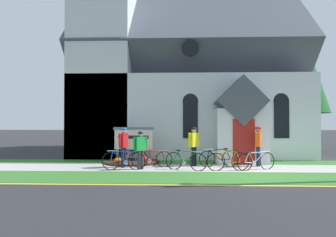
{
  "coord_description": "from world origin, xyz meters",
  "views": [
    {
      "loc": [
        -2.56,
        -10.91,
        1.9
      ],
      "look_at": [
        -3.09,
        3.36,
        2.13
      ],
      "focal_mm": 31.78,
      "sensor_mm": 36.0,
      "label": 1
    }
  ],
  "objects": [
    {
      "name": "ground",
      "position": [
        0.0,
        4.0,
        0.0
      ],
      "size": [
        140.0,
        140.0,
        0.0
      ],
      "primitive_type": "plane",
      "color": "#2B2B2D"
    },
    {
      "name": "sidewalk_slab",
      "position": [
        -1.98,
        1.77,
        0.01
      ],
      "size": [
        32.0,
        2.08,
        0.01
      ],
      "primitive_type": "cube",
      "color": "#B7B5AD",
      "rests_on": "ground"
    },
    {
      "name": "grass_verge",
      "position": [
        -1.98,
        -0.42,
        0.0
      ],
      "size": [
        32.0,
        2.32,
        0.01
      ],
      "primitive_type": "cube",
      "color": "#38722D",
      "rests_on": "ground"
    },
    {
      "name": "church_lawn",
      "position": [
        -1.98,
        3.64,
        0.0
      ],
      "size": [
        24.0,
        1.66,
        0.01
      ],
      "primitive_type": "cube",
      "color": "#38722D",
      "rests_on": "ground"
    },
    {
      "name": "curb_paint_stripe",
      "position": [
        -1.98,
        -1.73,
        0.0
      ],
      "size": [
        28.0,
        0.16,
        0.01
      ],
      "primitive_type": "cube",
      "color": "yellow",
      "rests_on": "ground"
    },
    {
      "name": "church_building",
      "position": [
        -2.47,
        9.21,
        4.77
      ],
      "size": [
        13.76,
        12.12,
        14.16
      ],
      "color": "silver",
      "rests_on": "ground"
    },
    {
      "name": "church_sign",
      "position": [
        -4.8,
        3.62,
        1.12
      ],
      "size": [
        2.02,
        0.26,
        1.71
      ],
      "color": "slate",
      "rests_on": "ground"
    },
    {
      "name": "flower_bed",
      "position": [
        -4.81,
        3.25,
        0.07
      ],
      "size": [
        2.65,
        2.65,
        0.34
      ],
      "color": "#382319",
      "rests_on": "ground"
    },
    {
      "name": "bicycle_black",
      "position": [
        -0.82,
        2.17,
        0.38
      ],
      "size": [
        1.73,
        0.16,
        0.84
      ],
      "color": "black",
      "rests_on": "ground"
    },
    {
      "name": "bicycle_blue",
      "position": [
        -2.29,
        1.22,
        0.38
      ],
      "size": [
        1.67,
        0.69,
        0.84
      ],
      "color": "black",
      "rests_on": "ground"
    },
    {
      "name": "bicycle_red",
      "position": [
        -4.83,
        1.22,
        0.38
      ],
      "size": [
        1.8,
        0.1,
        0.82
      ],
      "color": "black",
      "rests_on": "ground"
    },
    {
      "name": "bicycle_silver",
      "position": [
        -3.74,
        1.89,
        0.37
      ],
      "size": [
        1.77,
        0.29,
        0.83
      ],
      "color": "black",
      "rests_on": "ground"
    },
    {
      "name": "bicycle_white",
      "position": [
        -0.58,
        1.13,
        0.39
      ],
      "size": [
        1.75,
        0.25,
        0.85
      ],
      "color": "black",
      "rests_on": "ground"
    },
    {
      "name": "bicycle_orange",
      "position": [
        0.56,
        1.3,
        0.37
      ],
      "size": [
        1.68,
        0.71,
        0.79
      ],
      "color": "black",
      "rests_on": "ground"
    },
    {
      "name": "cyclist_in_red_jersey",
      "position": [
        -4.96,
        1.87,
        1.02
      ],
      "size": [
        0.33,
        0.65,
        1.72
      ],
      "color": "#191E38",
      "rests_on": "ground"
    },
    {
      "name": "cyclist_in_green_jersey",
      "position": [
        -1.9,
        2.36,
        1.03
      ],
      "size": [
        0.51,
        0.62,
        1.74
      ],
      "color": "black",
      "rests_on": "ground"
    },
    {
      "name": "cyclist_in_blue_jersey",
      "position": [
        -4.15,
        1.3,
        0.91
      ],
      "size": [
        0.56,
        0.47,
        1.57
      ],
      "color": "#2D2D33",
      "rests_on": "ground"
    },
    {
      "name": "cyclist_in_yellow_jersey",
      "position": [
        0.94,
        2.38,
        1.05
      ],
      "size": [
        0.39,
        0.71,
        1.77
      ],
      "color": "#191E38",
      "rests_on": "ground"
    },
    {
      "name": "roadside_conifer",
      "position": [
        5.8,
        9.8,
        5.66
      ],
      "size": [
        3.74,
        3.74,
        8.74
      ],
      "color": "#4C3823",
      "rests_on": "ground"
    }
  ]
}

